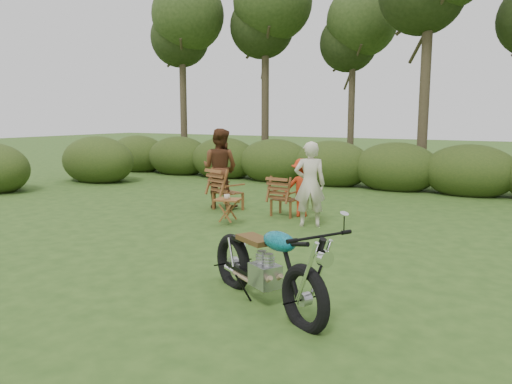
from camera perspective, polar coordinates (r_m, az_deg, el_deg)
The scene contains 10 objects.
ground at distance 7.03m, azimuth -2.68°, elevation -9.23°, with size 80.00×80.00×0.00m, color #294717.
tree_line at distance 15.78m, azimuth 18.70°, elevation 14.32°, with size 22.52×11.62×8.14m.
motorcycle at distance 5.95m, azimuth 1.03°, elevation -12.64°, with size 2.13×0.81×1.22m, color #0EA0B9, non-canonical shape.
lawn_chair_right at distance 10.88m, azimuth 3.35°, elevation -2.72°, with size 0.60×0.60×0.87m, color #5D2F17, non-canonical shape.
lawn_chair_left at distance 11.56m, azimuth -3.20°, elevation -2.04°, with size 0.66×0.66×0.97m, color brown, non-canonical shape.
side_table at distance 9.99m, azimuth -3.23°, elevation -2.25°, with size 0.50×0.42×0.52m, color brown, non-canonical shape.
cup at distance 9.90m, azimuth -3.34°, elevation -0.55°, with size 0.12×0.12×0.10m, color beige.
adult_a at distance 9.93m, azimuth 6.09°, elevation -3.89°, with size 0.61×0.40×1.67m, color beige.
adult_b at distance 11.85m, azimuth -4.10°, elevation -1.77°, with size 0.91×0.71×1.86m, color #502B17.
child at distance 10.86m, azimuth 5.22°, elevation -2.77°, with size 0.81×0.46×1.25m, color #BA2E11.
Camera 1 is at (3.57, -5.65, 2.18)m, focal length 35.00 mm.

